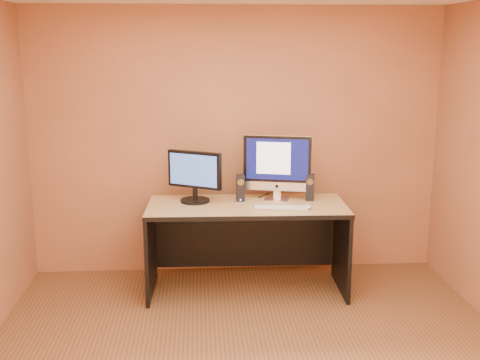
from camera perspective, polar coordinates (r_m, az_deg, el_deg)
The scene contains 10 objects.
walls at distance 3.93m, azimuth 1.46°, elevation -1.01°, with size 4.00×4.00×2.60m, color #AB6844, non-canonical shape.
desk at distance 5.53m, azimuth 0.64°, elevation -6.49°, with size 1.79×0.78×0.83m, color tan, non-canonical shape.
imac at distance 5.52m, azimuth 3.52°, elevation 1.21°, with size 0.64×0.23×0.61m, color silver, non-canonical shape.
second_monitor at distance 5.47m, azimuth -4.32°, elevation 0.31°, with size 0.54×0.27×0.47m, color black, non-canonical shape.
speaker_left at distance 5.51m, azimuth 0.03°, elevation -0.75°, with size 0.08×0.08×0.25m, color black, non-canonical shape.
speaker_right at distance 5.57m, azimuth 6.66°, elevation -0.70°, with size 0.08×0.08×0.25m, color black, non-canonical shape.
keyboard at distance 5.28m, azimuth 3.87°, elevation -2.65°, with size 0.48×0.13×0.02m, color #B7B7BB.
mouse at distance 5.31m, azimuth 6.44°, elevation -2.51°, with size 0.06×0.11×0.04m, color silver.
cable_a at distance 5.74m, azimuth 3.74°, elevation -1.45°, with size 0.01×0.01×0.25m, color black.
cable_b at distance 5.73m, azimuth 2.27°, elevation -1.46°, with size 0.01×0.01×0.20m, color black.
Camera 1 is at (-0.36, -3.80, 2.24)m, focal length 45.00 mm.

